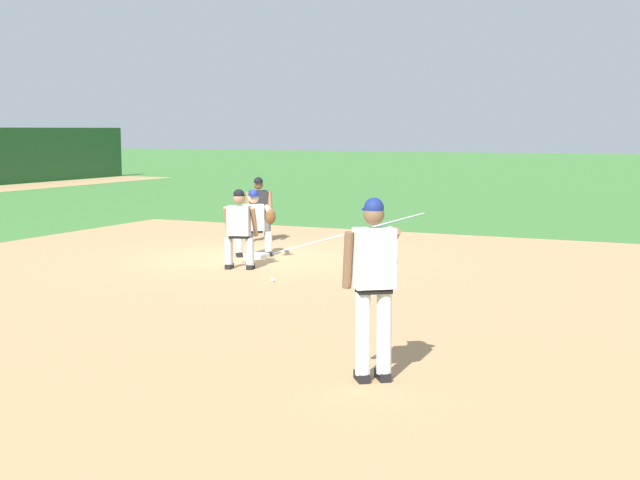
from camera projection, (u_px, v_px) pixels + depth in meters
ground_plane at (257, 258)px, 17.56m from camera, size 160.00×160.00×0.00m
infield_dirt_patch at (296, 300)px, 13.27m from camera, size 18.00×18.00×0.01m
foul_line_stripe at (358, 231)px, 22.23m from camera, size 10.40×0.10×0.00m
first_base_bag at (257, 256)px, 17.56m from camera, size 0.38×0.38×0.09m
baseball at (273, 280)px, 14.80m from camera, size 0.07×0.07×0.07m
pitcher at (374, 277)px, 8.89m from camera, size 0.85×0.57×1.86m
first_baseman at (255, 220)px, 17.69m from camera, size 0.79×1.06×1.34m
baserunner at (239, 226)px, 16.08m from camera, size 0.55×0.66×1.46m
umpire at (259, 207)px, 20.05m from camera, size 0.64×0.68×1.46m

